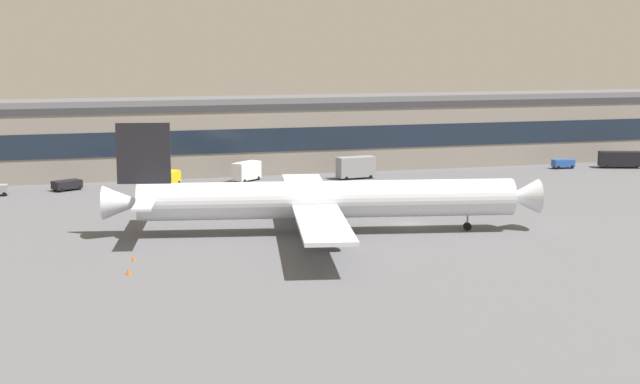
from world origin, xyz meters
TOP-DOWN VIEW (x-y plane):
  - ground_plane at (0.00, 0.00)m, footprint 600.00×600.00m
  - terminal_building at (0.00, 59.10)m, footprint 188.65×16.64m
  - airliner at (-13.90, -2.60)m, footprint 59.16×51.16m
  - crew_van at (-29.55, 43.81)m, footprint 4.83×5.50m
  - pushback_tractor at (-47.24, 43.29)m, footprint 5.46×4.59m
  - catering_truck at (5.65, 42.90)m, footprint 7.50×3.59m
  - follow_me_car at (50.30, 44.71)m, footprint 4.44×2.09m
  - stair_truck at (-14.85, 45.53)m, footprint 6.10×5.75m
  - fuel_truck at (61.92, 42.54)m, footprint 8.85×5.24m
  - traffic_cone_0 at (-40.72, -18.33)m, footprint 0.55×0.55m
  - traffic_cone_1 at (-39.70, -11.97)m, footprint 0.45×0.45m

SIDE VIEW (x-z plane):
  - ground_plane at x=0.00m, z-range 0.00..0.00m
  - traffic_cone_1 at x=-39.70m, z-range 0.00..0.57m
  - traffic_cone_0 at x=-40.72m, z-range 0.00..0.69m
  - pushback_tractor at x=-47.24m, z-range 0.17..1.92m
  - follow_me_car at x=50.30m, z-range 0.17..2.02m
  - crew_van at x=-29.55m, z-range 0.18..2.73m
  - fuel_truck at x=61.92m, z-range 0.21..3.56m
  - stair_truck at x=-14.85m, z-range 0.20..3.75m
  - catering_truck at x=5.65m, z-range 0.22..4.37m
  - airliner at x=-13.90m, z-range -2.99..12.23m
  - terminal_building at x=0.00m, z-range 0.02..13.78m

